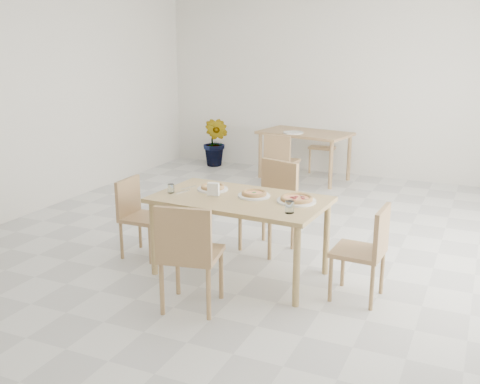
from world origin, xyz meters
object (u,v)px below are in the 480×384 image
at_px(tumbler_a, 290,207).
at_px(pizza_margherita, 254,193).
at_px(chair_west, 137,212).
at_px(chair_east, 368,246).
at_px(pizza_mushroom, 213,187).
at_px(second_table, 305,138).
at_px(main_table, 240,206).
at_px(tumbler_b, 171,189).
at_px(chair_south, 188,250).
at_px(plate_mushroom, 213,189).
at_px(pizza_pepperoni, 297,198).
at_px(chair_back_s, 280,158).
at_px(chair_back_n, 325,142).
at_px(plate_pepperoni, 296,201).
at_px(potted_plant, 216,142).
at_px(plate_margherita, 254,196).
at_px(chair_north, 272,199).
at_px(napkin_holder, 213,190).
at_px(plate_empty, 293,133).

bearing_deg(tumbler_a, pizza_margherita, 144.07).
distance_m(chair_west, chair_east, 2.34).
height_order(pizza_margherita, pizza_mushroom, same).
bearing_deg(second_table, pizza_margherita, -68.75).
distance_m(main_table, tumbler_b, 0.68).
bearing_deg(chair_west, tumbler_b, -107.23).
relative_size(chair_south, plate_mushroom, 3.13).
height_order(pizza_pepperoni, second_table, pizza_pepperoni).
bearing_deg(chair_back_s, tumbler_a, 116.40).
relative_size(chair_west, chair_back_n, 0.95).
bearing_deg(chair_east, plate_pepperoni, -98.17).
height_order(chair_south, potted_plant, chair_south).
relative_size(chair_east, plate_margherita, 2.79).
relative_size(chair_north, chair_back_n, 1.11).
bearing_deg(chair_back_n, chair_south, -85.22).
height_order(plate_mushroom, pizza_pepperoni, pizza_pepperoni).
relative_size(plate_pepperoni, napkin_holder, 2.71).
relative_size(plate_margherita, potted_plant, 0.35).
xyz_separation_m(pizza_pepperoni, potted_plant, (-2.80, 3.96, -0.36)).
distance_m(main_table, tumbler_a, 0.63).
xyz_separation_m(main_table, chair_back_s, (-0.72, 3.00, -0.19)).
relative_size(chair_north, chair_west, 1.16).
xyz_separation_m(plate_mushroom, plate_empty, (-0.38, 3.47, 0.00)).
xyz_separation_m(chair_north, plate_mushroom, (-0.37, -0.64, 0.22)).
height_order(tumbler_a, second_table, tumbler_a).
xyz_separation_m(chair_back_s, chair_back_n, (0.25, 1.47, 0.00)).
distance_m(chair_south, pizza_mushroom, 1.06).
distance_m(plate_mushroom, plate_empty, 3.49).
bearing_deg(potted_plant, tumbler_a, -56.42).
height_order(chair_west, pizza_pepperoni, pizza_pepperoni).
bearing_deg(pizza_margherita, tumbler_b, -165.14).
bearing_deg(main_table, chair_south, -91.52).
bearing_deg(pizza_mushroom, tumbler_b, -140.87).
bearing_deg(chair_south, potted_plant, -77.13).
height_order(plate_pepperoni, tumbler_a, tumbler_a).
distance_m(chair_west, tumbler_b, 0.61).
distance_m(plate_mushroom, chair_back_n, 4.34).
xyz_separation_m(tumbler_a, tumbler_b, (-1.22, 0.13, -0.01)).
height_order(plate_margherita, plate_pepperoni, same).
bearing_deg(potted_plant, plate_mushroom, -63.65).
bearing_deg(potted_plant, napkin_holder, -63.53).
bearing_deg(plate_empty, chair_east, -62.19).
bearing_deg(chair_back_s, chair_east, 126.91).
distance_m(chair_east, plate_empty, 4.13).
relative_size(second_table, chair_back_n, 1.78).
bearing_deg(chair_back_s, plate_empty, -83.72).
bearing_deg(plate_empty, pizza_pepperoni, -70.47).
xyz_separation_m(chair_north, pizza_mushroom, (-0.37, -0.64, 0.25)).
bearing_deg(potted_plant, plate_pepperoni, -54.74).
bearing_deg(chair_west, chair_south, -130.10).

